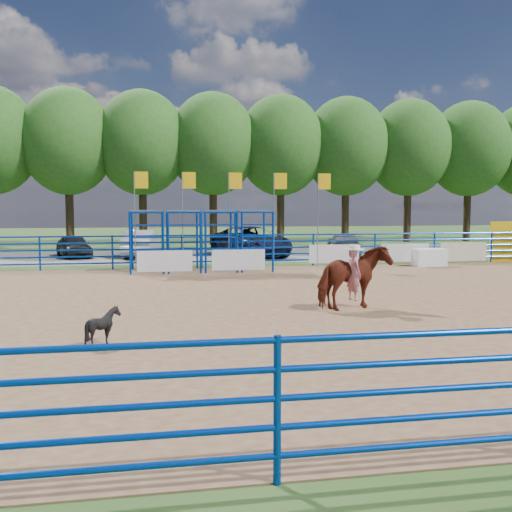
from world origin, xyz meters
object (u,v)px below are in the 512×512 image
Objects in this scene: car_a at (74,246)px; car_b at (141,243)px; announcer_table at (429,257)px; horse_and_rider at (354,275)px; car_c at (251,241)px; car_d at (344,244)px; calf at (103,326)px.

car_a is 0.81× the size of car_b.
horse_and_rider reaches higher than announcer_table.
car_d is (5.35, -0.07, -0.20)m from car_c.
car_b reaches higher than car_a.
car_a reaches higher than announcer_table.
car_c is (0.02, 16.61, -0.12)m from horse_and_rider.
announcer_table is at bearing 119.23° from car_d.
announcer_table is 0.33× the size of car_b.
car_a reaches higher than car_d.
car_b is at bearing -24.49° from car_a.
car_c is at bearing -177.74° from car_b.
car_b is 11.28m from car_d.
car_d reaches higher than announcer_table.
calf is 19.98m from car_b.
car_d is at bearing -18.89° from car_c.
announcer_table is 0.25× the size of car_c.
car_c is 5.35m from car_d.
car_a is 0.86× the size of car_d.
horse_and_rider is at bearing 86.08° from car_d.
car_b is (-13.07, 7.23, 0.33)m from announcer_table.
car_a is 9.54m from car_c.
announcer_table is 9.83m from car_c.
car_d is at bearing -175.81° from car_b.
announcer_table is at bearing -47.62° from calf.
car_c reaches higher than announcer_table.
calf is at bearing -155.23° from horse_and_rider.
car_d is at bearing -32.03° from calf.
car_a is 0.62× the size of car_c.
car_b is at bearing -2.08° from calf.
car_a is (-3.29, 20.36, 0.23)m from calf.
horse_and_rider is at bearing 116.11° from car_b.
car_a is at bearing 10.34° from car_d.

